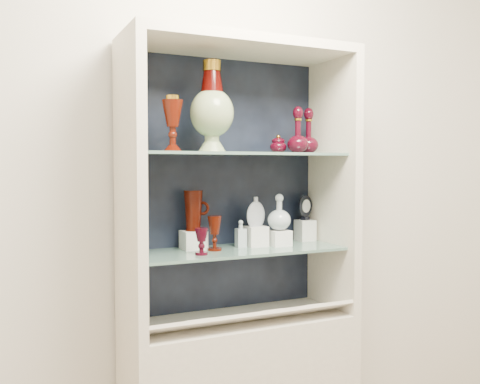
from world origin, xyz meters
name	(u,v)px	position (x,y,z in m)	size (l,w,h in m)	color
wall_back	(220,169)	(0.00, 1.75, 1.40)	(3.50, 0.02, 2.80)	beige
cabinet_back_panel	(223,185)	(0.00, 1.72, 1.32)	(0.98, 0.02, 1.15)	black
cabinet_side_left	(130,188)	(-0.48, 1.53, 1.32)	(0.04, 0.40, 1.15)	beige
cabinet_side_right	(333,185)	(0.48, 1.53, 1.32)	(0.04, 0.40, 1.15)	beige
cabinet_top_cap	(240,47)	(0.00, 1.53, 1.92)	(1.00, 0.40, 0.04)	beige
shelf_lower	(238,250)	(0.00, 1.55, 1.04)	(0.92, 0.34, 0.01)	slate
shelf_upper	(238,154)	(0.00, 1.55, 1.46)	(0.92, 0.34, 0.01)	slate
label_ledge	(251,317)	(0.00, 1.42, 0.78)	(0.92, 0.18, 0.01)	beige
label_card_0	(196,321)	(-0.25, 1.42, 0.80)	(0.10, 0.07, 0.00)	white
label_card_1	(311,306)	(0.29, 1.42, 0.80)	(0.10, 0.07, 0.00)	white
label_card_2	(269,312)	(0.08, 1.42, 0.80)	(0.10, 0.07, 0.00)	white
pedestal_lamp_left	(136,124)	(-0.44, 1.57, 1.58)	(0.08, 0.08, 0.22)	#450D03
pedestal_lamp_right	(173,124)	(-0.31, 1.51, 1.58)	(0.09, 0.09, 0.22)	#450D03
enamel_urn	(212,107)	(-0.14, 1.50, 1.66)	(0.18, 0.18, 0.37)	#124A1E
ruby_decanter_a	(309,128)	(0.38, 1.58, 1.59)	(0.09, 0.09, 0.24)	#410614
ruby_decanter_b	(298,128)	(0.29, 1.53, 1.58)	(0.10, 0.10, 0.22)	#410614
lidded_bowl	(278,144)	(0.22, 1.59, 1.51)	(0.08, 0.08, 0.09)	#410614
cobalt_goblet	(139,234)	(-0.44, 1.55, 1.14)	(0.08, 0.08, 0.18)	#03023F
ruby_goblet_tall	(215,233)	(-0.11, 1.55, 1.12)	(0.06, 0.06, 0.15)	#450D03
ruby_goblet_small	(201,241)	(-0.20, 1.47, 1.10)	(0.06, 0.06, 0.11)	#410614
riser_ruby_pitcher	(193,240)	(-0.18, 1.63, 1.09)	(0.10, 0.10, 0.08)	silver
ruby_pitcher	(193,211)	(-0.18, 1.63, 1.22)	(0.13, 0.08, 0.18)	#450D03
clear_square_bottle	(241,234)	(0.03, 1.59, 1.11)	(0.04, 0.04, 0.12)	#ACBEC6
riser_flat_flask	(256,236)	(0.11, 1.59, 1.09)	(0.09, 0.09, 0.09)	silver
flat_flask	(256,211)	(0.11, 1.59, 1.21)	(0.10, 0.04, 0.14)	#A6AFBB
riser_clear_round_decanter	(279,238)	(0.21, 1.55, 1.08)	(0.09, 0.09, 0.07)	silver
clear_round_decanter	(279,213)	(0.21, 1.55, 1.20)	(0.11, 0.11, 0.16)	#ACBEC6
riser_cameo_medallion	(305,230)	(0.41, 1.65, 1.10)	(0.08, 0.08, 0.10)	silver
cameo_medallion	(305,207)	(0.41, 1.65, 1.21)	(0.11, 0.04, 0.12)	black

